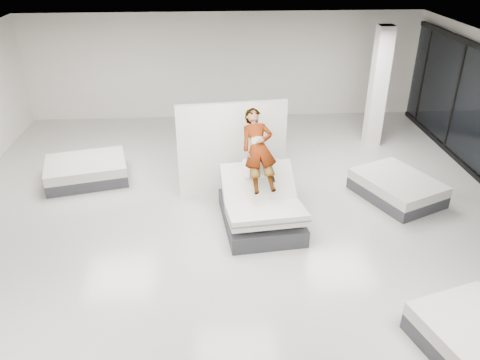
{
  "coord_description": "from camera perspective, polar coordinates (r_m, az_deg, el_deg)",
  "views": [
    {
      "loc": [
        -0.41,
        -7.27,
        5.24
      ],
      "look_at": [
        0.1,
        0.69,
        1.0
      ],
      "focal_mm": 35.0,
      "sensor_mm": 36.0,
      "label": 1
    }
  ],
  "objects": [
    {
      "name": "hero_bed",
      "position": [
        9.33,
        2.58,
        -3.49
      ],
      "size": [
        1.66,
        2.08,
        1.21
      ],
      "color": "#333337",
      "rests_on": "floor"
    },
    {
      "name": "flat_bed_left_far",
      "position": [
        11.63,
        -18.2,
        1.11
      ],
      "size": [
        2.07,
        1.73,
        0.5
      ],
      "color": "#333337",
      "rests_on": "floor"
    },
    {
      "name": "column",
      "position": [
        13.08,
        16.48,
        10.72
      ],
      "size": [
        0.4,
        0.4,
        3.2
      ],
      "primitive_type": "cube",
      "color": "white",
      "rests_on": "floor"
    },
    {
      "name": "room",
      "position": [
        8.13,
        -0.41,
        1.45
      ],
      "size": [
        14.0,
        14.04,
        3.2
      ],
      "color": "beige",
      "rests_on": "ground"
    },
    {
      "name": "flat_bed_right_far",
      "position": [
        10.88,
        18.57,
        -0.9
      ],
      "size": [
        1.95,
        2.17,
        0.49
      ],
      "color": "#333337",
      "rests_on": "floor"
    },
    {
      "name": "remote",
      "position": [
        9.02,
        4.07,
        0.11
      ],
      "size": [
        0.06,
        0.15,
        0.08
      ],
      "primitive_type": "cube",
      "rotation": [
        0.35,
        0.0,
        0.1
      ],
      "color": "black",
      "rests_on": "person"
    },
    {
      "name": "divider_panel",
      "position": [
        10.12,
        -0.96,
        3.66
      ],
      "size": [
        2.35,
        0.34,
        2.14
      ],
      "primitive_type": "cube",
      "rotation": [
        0.0,
        0.0,
        0.1
      ],
      "color": "white",
      "rests_on": "floor"
    },
    {
      "name": "person",
      "position": [
        9.19,
        2.28,
        2.18
      ],
      "size": [
        0.79,
        1.62,
        1.47
      ],
      "primitive_type": "imported",
      "rotation": [
        0.84,
        0.0,
        0.1
      ],
      "color": "slate",
      "rests_on": "hero_bed"
    }
  ]
}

